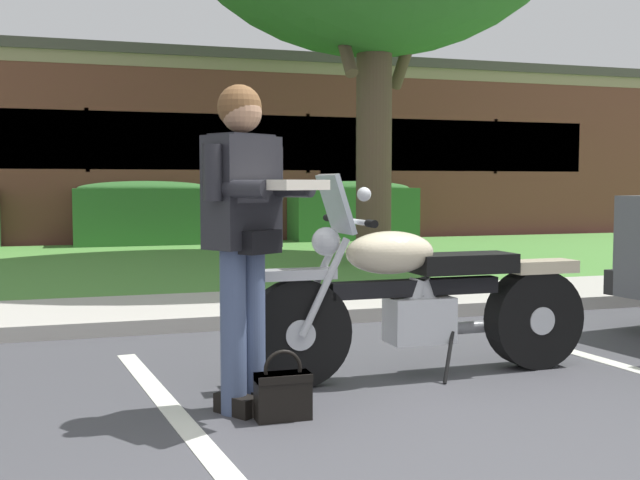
% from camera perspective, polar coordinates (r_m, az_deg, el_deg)
% --- Properties ---
extents(ground_plane, '(140.00, 140.00, 0.00)m').
position_cam_1_polar(ground_plane, '(3.71, 11.10, -14.72)').
color(ground_plane, '#424247').
extents(curb_strip, '(60.00, 0.20, 0.12)m').
position_cam_1_polar(curb_strip, '(6.57, -2.20, -5.76)').
color(curb_strip, '#B7B2A8').
rests_on(curb_strip, ground).
extents(concrete_walk, '(60.00, 1.50, 0.08)m').
position_cam_1_polar(concrete_walk, '(7.38, -3.93, -4.81)').
color(concrete_walk, '#B7B2A8').
rests_on(concrete_walk, ground).
extents(grass_lawn, '(60.00, 7.03, 0.06)m').
position_cam_1_polar(grass_lawn, '(11.54, -8.83, -1.63)').
color(grass_lawn, '#518E3D').
rests_on(grass_lawn, ground).
extents(stall_stripe_0, '(0.61, 4.39, 0.01)m').
position_cam_1_polar(stall_stripe_0, '(3.53, -7.97, -15.61)').
color(stall_stripe_0, silver).
rests_on(stall_stripe_0, ground).
extents(motorcycle, '(2.24, 0.82, 1.26)m').
position_cam_1_polar(motorcycle, '(4.84, 8.42, -4.25)').
color(motorcycle, black).
rests_on(motorcycle, ground).
extents(rider_person, '(0.61, 0.67, 1.70)m').
position_cam_1_polar(rider_person, '(4.01, -5.55, 1.47)').
color(rider_person, black).
rests_on(rider_person, ground).
extents(handbag, '(0.28, 0.13, 0.36)m').
position_cam_1_polar(handbag, '(3.98, -2.75, -11.13)').
color(handbag, black).
rests_on(handbag, ground).
extents(hedge_center_left, '(2.62, 0.90, 1.24)m').
position_cam_1_polar(hedge_center_left, '(14.74, -12.72, 1.99)').
color(hedge_center_left, '#336B2D').
rests_on(hedge_center_left, ground).
extents(hedge_center_right, '(2.54, 0.90, 1.24)m').
position_cam_1_polar(hedge_center_right, '(15.61, 2.48, 2.21)').
color(hedge_center_right, '#336B2D').
rests_on(hedge_center_right, ground).
extents(brick_building, '(25.65, 11.16, 3.85)m').
position_cam_1_polar(brick_building, '(20.70, -16.96, 6.07)').
color(brick_building, brown).
rests_on(brick_building, ground).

